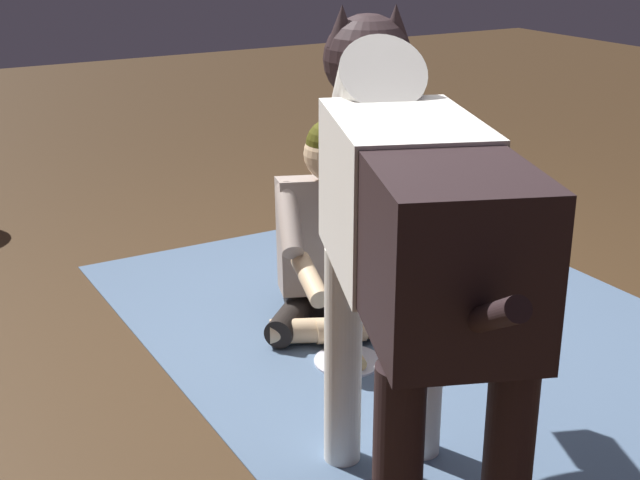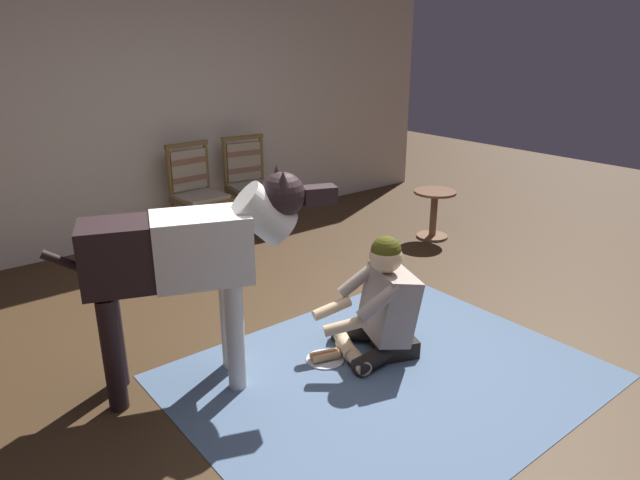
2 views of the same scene
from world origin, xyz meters
The scene contains 5 objects.
ground_plane centered at (0.00, 0.00, 0.00)m, with size 14.19×14.19×0.00m, color #3E2B18.
area_rug centered at (-0.01, -0.19, 0.00)m, with size 2.43×1.95×0.01m, color slate.
person_sitting_on_floor centered at (0.16, 0.06, 0.33)m, with size 0.71×0.61×0.81m.
large_dog centered at (-0.92, 0.48, 0.82)m, with size 1.53×0.72×1.28m.
hot_dog_on_plate centered at (-0.19, 0.19, 0.03)m, with size 0.24×0.24×0.06m.
Camera 1 is at (-2.60, 1.69, 1.52)m, focal length 49.67 mm.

